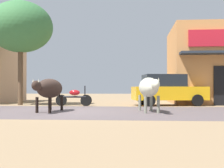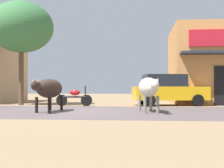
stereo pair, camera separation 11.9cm
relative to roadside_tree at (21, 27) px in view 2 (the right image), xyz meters
name	(u,v)px [view 2 (the right image)]	position (x,y,z in m)	size (l,w,h in m)	color
ground	(62,111)	(3.40, -4.19, -4.27)	(80.00, 80.00, 0.00)	#947857
asphalt_road	(62,111)	(3.40, -4.19, -4.26)	(72.00, 6.50, 0.00)	#5C5051
storefront_right_club	(222,66)	(11.54, 3.01, -1.96)	(6.10, 6.10, 4.60)	#D28B4E
roadside_tree	(21,27)	(0.00, 0.00, 0.00)	(3.50, 3.50, 5.68)	brown
parked_hatchback_car	(168,90)	(7.97, 0.21, -3.42)	(4.04, 2.33, 1.64)	#F3AE15
parked_motorcycle	(75,97)	(3.12, -0.65, -3.80)	(1.91, 0.28, 1.04)	black
cow_near_brown	(49,89)	(2.97, -4.53, -3.37)	(0.87, 2.66, 1.28)	#30221C
cow_far_dark	(148,88)	(6.80, -4.37, -3.33)	(0.96, 2.61, 1.32)	beige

